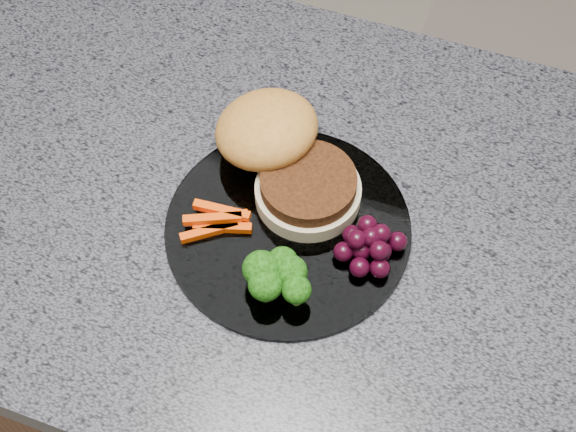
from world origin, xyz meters
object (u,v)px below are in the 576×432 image
Objects in this scene: plate at (288,228)px; grape_bunch at (370,245)px; island_cabinet at (259,360)px; burger at (281,153)px.

grape_bunch is at bearing -1.38° from plate.
island_cabinet is 0.48m from plate.
island_cabinet is at bearing -100.59° from burger.
grape_bunch is (0.09, -0.00, 0.02)m from plate.
plate is 0.08m from burger.
burger is at bearing 149.64° from grape_bunch.
burger reaches higher than plate.
grape_bunch is (0.12, -0.07, -0.01)m from burger.
burger reaches higher than island_cabinet.
island_cabinet is 5.76× the size of burger.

